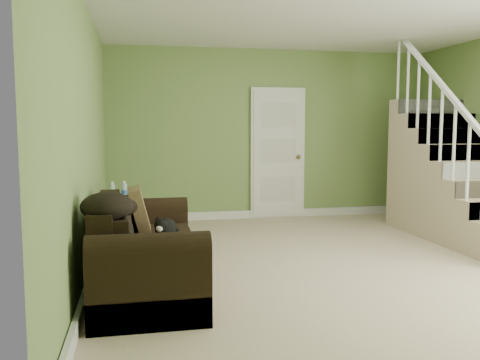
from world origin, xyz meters
name	(u,v)px	position (x,y,z in m)	size (l,w,h in m)	color
floor	(337,262)	(0.00, 0.00, 0.00)	(5.00, 5.50, 0.01)	tan
ceiling	(342,8)	(0.00, 0.00, 2.60)	(5.00, 5.50, 0.01)	white
wall_back	(271,135)	(0.00, 2.75, 1.30)	(5.00, 0.04, 2.60)	#74934F
wall_left	(86,140)	(-2.50, 0.00, 1.30)	(0.04, 5.50, 2.60)	#74934F
baseboard_back	(271,213)	(0.00, 2.72, 0.06)	(5.00, 0.04, 0.12)	white
baseboard_left	(94,269)	(-2.47, 0.00, 0.06)	(0.04, 5.50, 0.12)	white
door	(278,153)	(0.10, 2.71, 1.01)	(0.86, 0.12, 2.02)	white
staircase	(454,187)	(1.99, 0.97, 0.64)	(1.00, 2.51, 2.82)	tan
sofa	(142,255)	(-2.01, -0.49, 0.30)	(0.87, 2.01, 0.79)	black
side_table	(119,222)	(-2.27, 1.24, 0.28)	(0.49, 0.49, 0.78)	black
cat	(166,228)	(-1.80, -0.43, 0.52)	(0.27, 0.48, 0.23)	black
banana	(154,248)	(-1.92, -0.87, 0.45)	(0.05, 0.18, 0.05)	yellow
throw_pillow	(140,211)	(-2.03, 0.06, 0.60)	(0.11, 0.46, 0.46)	#492F1D
throw_blanket	(107,206)	(-2.27, -1.00, 0.82)	(0.39, 0.51, 0.21)	black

